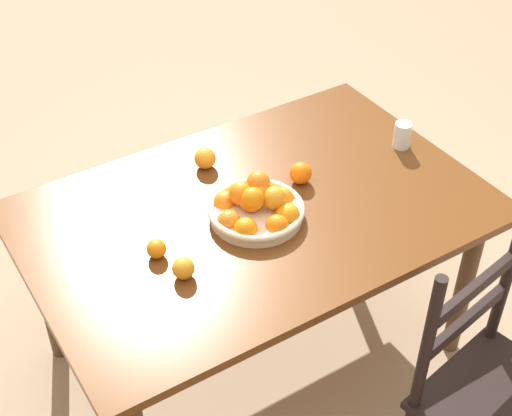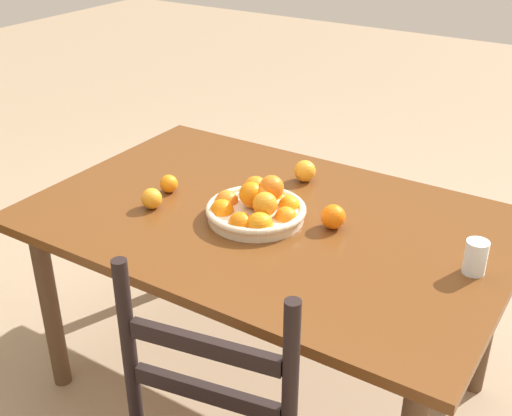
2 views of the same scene
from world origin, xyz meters
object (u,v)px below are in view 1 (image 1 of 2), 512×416
orange_loose_2 (183,268)px  orange_loose_1 (301,173)px  chair_near_window (496,398)px  orange_loose_0 (156,249)px  drinking_glass (402,135)px  orange_loose_3 (205,158)px  fruit_bowl (256,207)px  dining_table (256,227)px

orange_loose_2 → orange_loose_1: bearing=-160.5°
chair_near_window → orange_loose_2: chair_near_window is taller
orange_loose_0 → drinking_glass: size_ratio=0.63×
orange_loose_3 → drinking_glass: bearing=158.3°
chair_near_window → orange_loose_2: size_ratio=14.16×
fruit_bowl → orange_loose_3: bearing=-89.0°
orange_loose_0 → orange_loose_3: (-0.36, -0.34, 0.01)m
orange_loose_0 → orange_loose_2: size_ratio=0.90×
fruit_bowl → chair_near_window: bearing=111.5°
orange_loose_2 → drinking_glass: bearing=-169.7°
orange_loose_2 → drinking_glass: (-1.02, -0.19, 0.02)m
dining_table → orange_loose_2: bearing=24.1°
dining_table → fruit_bowl: (0.02, 0.04, 0.13)m
orange_loose_3 → dining_table: bearing=95.6°
chair_near_window → orange_loose_3: (0.34, -1.18, 0.31)m
orange_loose_1 → drinking_glass: 0.45m
fruit_bowl → orange_loose_2: fruit_bowl is taller
dining_table → drinking_glass: size_ratio=15.47×
fruit_bowl → orange_loose_2: size_ratio=4.66×
chair_near_window → fruit_bowl: (0.33, -0.84, 0.31)m
fruit_bowl → orange_loose_3: 0.34m
dining_table → orange_loose_1: orange_loose_1 is taller
chair_near_window → dining_table: bearing=98.7°
orange_loose_0 → drinking_glass: drinking_glass is taller
drinking_glass → orange_loose_0: bearing=3.2°
orange_loose_1 → dining_table: bearing=11.1°
orange_loose_0 → fruit_bowl: bearing=179.4°
chair_near_window → orange_loose_0: (0.70, -0.84, 0.30)m
orange_loose_2 → orange_loose_3: orange_loose_3 is taller
orange_loose_2 → drinking_glass: drinking_glass is taller
orange_loose_2 → fruit_bowl: bearing=-160.1°
drinking_glass → orange_loose_1: bearing=-2.3°
fruit_bowl → orange_loose_1: size_ratio=4.16×
orange_loose_1 → orange_loose_2: (0.57, 0.20, -0.00)m
chair_near_window → drinking_glass: (-0.36, -0.90, 0.32)m
chair_near_window → orange_loose_0: 1.13m
fruit_bowl → drinking_glass: fruit_bowl is taller
orange_loose_3 → drinking_glass: size_ratio=0.78×
dining_table → orange_loose_0: bearing=5.3°
dining_table → drinking_glass: bearing=-177.9°
dining_table → fruit_bowl: 0.13m
dining_table → orange_loose_1: 0.25m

